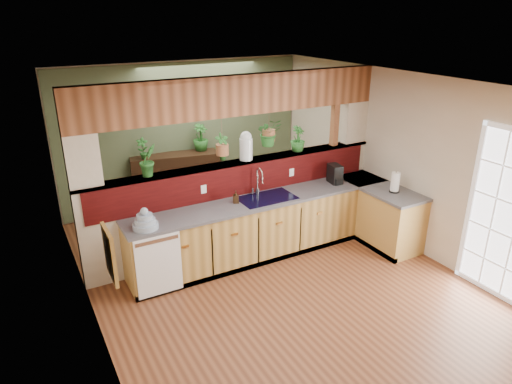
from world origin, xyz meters
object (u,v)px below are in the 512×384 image
shelving_console (177,182)px  coffee_maker (335,175)px  soap_dispenser (236,197)px  dish_stack (145,222)px  faucet (258,180)px  glass_jar (246,146)px  paper_towel (395,183)px

shelving_console → coffee_maker: bearing=-40.2°
soap_dispenser → shelving_console: 2.28m
dish_stack → shelving_console: dish_stack is taller
faucet → soap_dispenser: (-0.42, -0.11, -0.14)m
dish_stack → soap_dispenser: (1.33, 0.18, 0.00)m
dish_stack → glass_jar: 1.85m
coffee_maker → shelving_console: 2.93m
faucet → coffee_maker: size_ratio=1.43×
dish_stack → paper_towel: paper_towel is taller
faucet → soap_dispenser: 0.46m
dish_stack → coffee_maker: (3.04, 0.14, 0.05)m
soap_dispenser → paper_towel: 2.36m
dish_stack → shelving_console: size_ratio=0.20×
faucet → paper_towel: (1.81, -0.87, -0.08)m
paper_towel → glass_jar: (-1.90, 1.09, 0.55)m
soap_dispenser → paper_towel: (2.23, -0.77, 0.06)m
dish_stack → coffee_maker: coffee_maker is taller
soap_dispenser → paper_towel: bearing=-19.0°
coffee_maker → dish_stack: bearing=-167.6°
faucet → coffee_maker: faucet is taller
dish_stack → coffee_maker: size_ratio=1.08×
faucet → glass_jar: bearing=111.8°
coffee_maker → shelving_console: coffee_maker is taller
faucet → soap_dispenser: bearing=-165.8°
shelving_console → faucet: bearing=-65.1°
faucet → shelving_console: size_ratio=0.26×
paper_towel → glass_jar: glass_jar is taller
faucet → shelving_console: (-0.51, 2.11, -0.62)m
glass_jar → faucet: bearing=-68.2°
paper_towel → shelving_console: size_ratio=0.20×
paper_towel → glass_jar: size_ratio=0.77×
faucet → paper_towel: bearing=-25.8°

